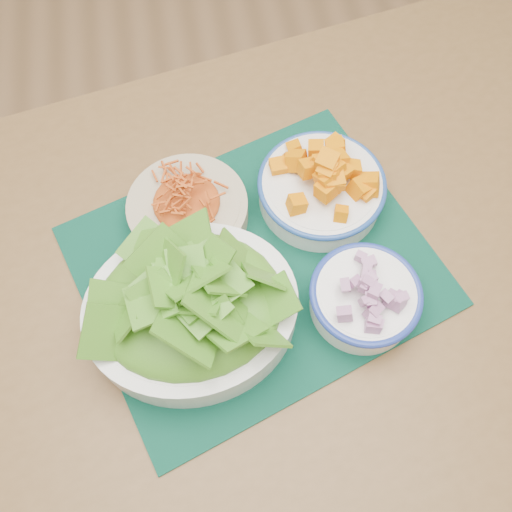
{
  "coord_description": "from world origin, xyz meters",
  "views": [
    {
      "loc": [
        0.15,
        -0.67,
        1.52
      ],
      "look_at": [
        0.21,
        -0.32,
        0.78
      ],
      "focal_mm": 40.0,
      "sensor_mm": 36.0,
      "label": 1
    }
  ],
  "objects": [
    {
      "name": "ground",
      "position": [
        0.0,
        0.0,
        0.0
      ],
      "size": [
        4.0,
        4.0,
        0.0
      ],
      "primitive_type": "plane",
      "color": "#AD8154",
      "rests_on": "ground"
    },
    {
      "name": "table",
      "position": [
        0.22,
        -0.35,
        0.66
      ],
      "size": [
        1.47,
        1.13,
        0.75
      ],
      "rotation": [
        0.0,
        0.0,
        0.2
      ],
      "color": "brown",
      "rests_on": "ground"
    },
    {
      "name": "placemat",
      "position": [
        0.21,
        -0.32,
        0.75
      ],
      "size": [
        0.6,
        0.54,
        0.0
      ],
      "primitive_type": "cube",
      "rotation": [
        0.0,
        0.0,
        0.33
      ],
      "color": "black",
      "rests_on": "table"
    },
    {
      "name": "carrot_bowl",
      "position": [
        0.12,
        -0.22,
        0.79
      ],
      "size": [
        0.2,
        0.2,
        0.07
      ],
      "rotation": [
        0.0,
        0.0,
        -0.11
      ],
      "color": "tan",
      "rests_on": "placemat"
    },
    {
      "name": "squash_bowl",
      "position": [
        0.32,
        -0.22,
        0.8
      ],
      "size": [
        0.22,
        0.22,
        0.09
      ],
      "rotation": [
        0.0,
        0.0,
        0.18
      ],
      "color": "white",
      "rests_on": "placemat"
    },
    {
      "name": "lettuce_bowl",
      "position": [
        0.11,
        -0.39,
        0.81
      ],
      "size": [
        0.3,
        0.26,
        0.12
      ],
      "rotation": [
        0.0,
        0.0,
        0.07
      ],
      "color": "white",
      "rests_on": "placemat"
    },
    {
      "name": "onion_bowl",
      "position": [
        0.34,
        -0.41,
        0.79
      ],
      "size": [
        0.19,
        0.19,
        0.08
      ],
      "rotation": [
        0.0,
        0.0,
        -0.36
      ],
      "color": "white",
      "rests_on": "placemat"
    }
  ]
}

